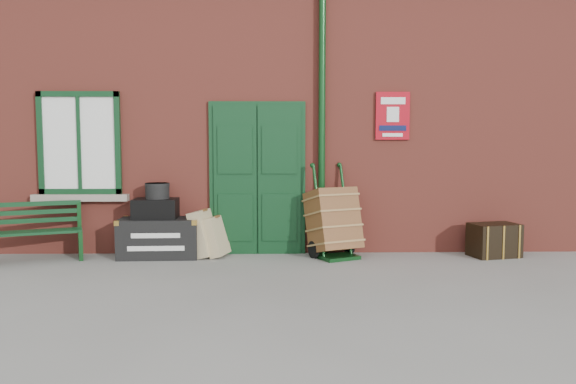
{
  "coord_description": "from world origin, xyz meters",
  "views": [
    {
      "loc": [
        -0.02,
        -6.84,
        1.65
      ],
      "look_at": [
        0.14,
        0.6,
        1.0
      ],
      "focal_mm": 35.0,
      "sensor_mm": 36.0,
      "label": 1
    }
  ],
  "objects_px": {
    "bench": "(29,231)",
    "dark_trunk": "(494,240)",
    "houdini_trunk": "(160,237)",
    "porter_trolley": "(333,222)"
  },
  "relations": [
    {
      "from": "dark_trunk",
      "to": "porter_trolley",
      "type": "bearing_deg",
      "value": 166.06
    },
    {
      "from": "bench",
      "to": "dark_trunk",
      "type": "bearing_deg",
      "value": -19.17
    },
    {
      "from": "houdini_trunk",
      "to": "dark_trunk",
      "type": "xyz_separation_m",
      "value": [
        4.87,
        -0.08,
        -0.04
      ]
    },
    {
      "from": "bench",
      "to": "houdini_trunk",
      "type": "height_order",
      "value": "bench"
    },
    {
      "from": "houdini_trunk",
      "to": "porter_trolley",
      "type": "bearing_deg",
      "value": -3.04
    },
    {
      "from": "bench",
      "to": "dark_trunk",
      "type": "xyz_separation_m",
      "value": [
        6.62,
        0.18,
        -0.19
      ]
    },
    {
      "from": "houdini_trunk",
      "to": "dark_trunk",
      "type": "distance_m",
      "value": 4.87
    },
    {
      "from": "bench",
      "to": "porter_trolley",
      "type": "distance_m",
      "value": 4.28
    },
    {
      "from": "bench",
      "to": "houdini_trunk",
      "type": "xyz_separation_m",
      "value": [
        1.76,
        0.26,
        -0.15
      ]
    },
    {
      "from": "houdini_trunk",
      "to": "porter_trolley",
      "type": "distance_m",
      "value": 2.53
    }
  ]
}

